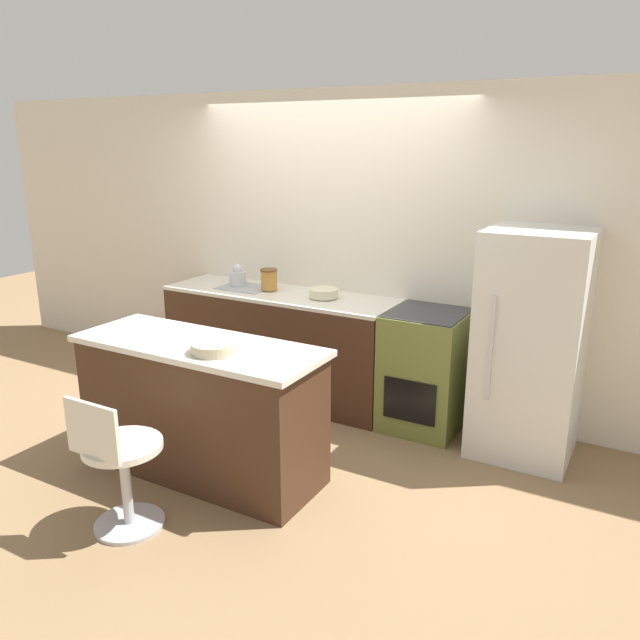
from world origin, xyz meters
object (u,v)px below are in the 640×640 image
object	(u,v)px
oven_range	(425,370)
mixing_bowl	(324,293)
kettle	(238,277)
stool_chair	(120,467)
refrigerator	(531,345)

from	to	relation	value
oven_range	mixing_bowl	bearing A→B (deg)	178.85
mixing_bowl	kettle	bearing A→B (deg)	180.00
mixing_bowl	stool_chair	bearing A→B (deg)	-92.84
mixing_bowl	oven_range	bearing A→B (deg)	-1.15
stool_chair	oven_range	bearing A→B (deg)	64.66
stool_chair	mixing_bowl	distance (m)	2.26
oven_range	refrigerator	size ratio (longest dim) A/B	0.58
refrigerator	kettle	bearing A→B (deg)	178.97
oven_range	stool_chair	xyz separation A→B (m)	(-1.02, -2.16, -0.07)
refrigerator	stool_chair	xyz separation A→B (m)	(-1.80, -2.14, -0.41)
refrigerator	oven_range	bearing A→B (deg)	177.95
refrigerator	stool_chair	size ratio (longest dim) A/B	1.89
stool_chair	kettle	size ratio (longest dim) A/B	4.38
kettle	mixing_bowl	distance (m)	0.88
refrigerator	mixing_bowl	world-z (taller)	refrigerator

